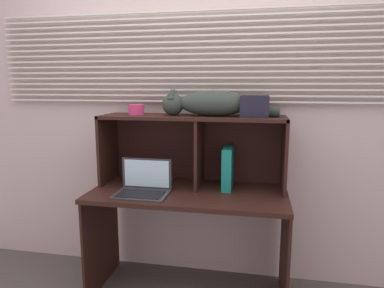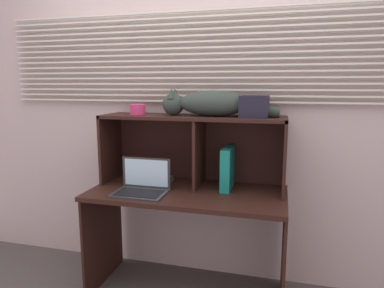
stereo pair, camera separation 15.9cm
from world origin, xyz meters
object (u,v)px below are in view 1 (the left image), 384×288
at_px(cat, 208,104).
at_px(laptop, 143,187).
at_px(book_stack, 159,181).
at_px(binder_upright, 228,167).
at_px(storage_box, 254,106).
at_px(small_basket, 136,110).

distance_m(cat, laptop, 0.70).
xyz_separation_m(cat, laptop, (-0.39, -0.23, -0.53)).
bearing_deg(book_stack, binder_upright, 0.02).
relative_size(binder_upright, storage_box, 1.45).
bearing_deg(laptop, book_stack, 81.17).
xyz_separation_m(laptop, book_stack, (0.04, 0.23, -0.03)).
bearing_deg(storage_box, cat, 180.00).
relative_size(small_basket, storage_box, 0.55).
bearing_deg(storage_box, small_basket, 180.00).
distance_m(binder_upright, storage_box, 0.45).
bearing_deg(small_basket, storage_box, 0.00).
bearing_deg(book_stack, storage_box, 0.01).
distance_m(laptop, storage_box, 0.90).
distance_m(small_basket, storage_box, 0.81).
height_order(cat, storage_box, cat).
distance_m(cat, small_basket, 0.51).
xyz_separation_m(small_basket, storage_box, (0.81, 0.00, 0.03)).
height_order(binder_upright, book_stack, binder_upright).
height_order(cat, laptop, cat).
relative_size(cat, storage_box, 3.99).
height_order(binder_upright, storage_box, storage_box).
bearing_deg(book_stack, small_basket, 179.95).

